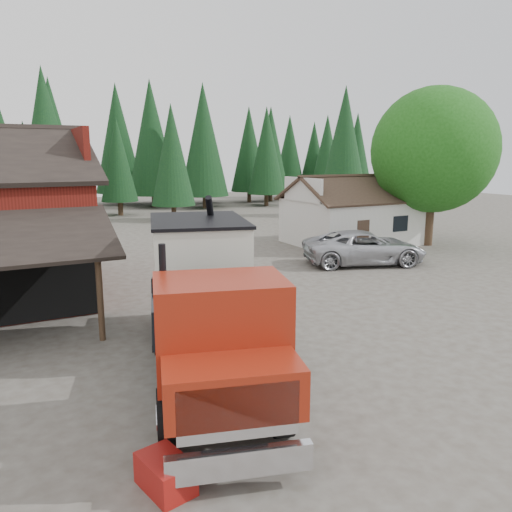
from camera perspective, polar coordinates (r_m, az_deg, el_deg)
name	(u,v)px	position (r m, az deg, el deg)	size (l,w,h in m)	color
ground	(284,332)	(17.15, 3.20, -8.70)	(120.00, 120.00, 0.00)	#49443A
farmhouse	(352,219)	(34.47, 10.93, 4.21)	(8.60, 6.42, 4.65)	silver
deciduous_tree	(434,155)	(34.69, 19.67, 10.83)	(8.00, 8.00, 10.20)	#382619
conifer_backdrop	(85,211)	(56.75, -18.95, 4.90)	(76.00, 16.00, 16.00)	black
near_pine_b	(172,155)	(46.09, -9.57, 11.31)	(3.96, 3.96, 10.40)	#382619
near_pine_c	(344,144)	(50.01, 10.06, 12.45)	(4.84, 4.84, 12.40)	#382619
near_pine_d	(46,137)	(48.04, -22.86, 12.39)	(5.28, 5.28, 13.40)	#382619
feed_truck	(206,296)	(13.51, -5.75, -4.52)	(5.44, 10.77, 4.70)	black
silver_car	(364,247)	(27.99, 12.30, 0.96)	(3.06, 6.64, 1.84)	#B4B6BD
equip_box	(165,474)	(9.89, -10.31, -23.28)	(0.70, 1.10, 0.60)	maroon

